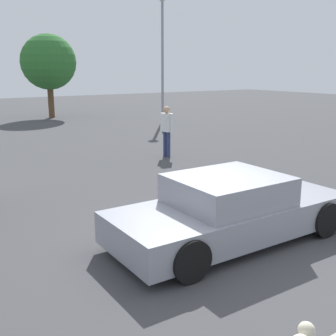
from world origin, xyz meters
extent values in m
plane|color=#424244|center=(0.00, 0.00, 0.00)|extent=(80.00, 80.00, 0.00)
cube|color=gray|center=(0.37, 0.10, 0.42)|extent=(4.40, 1.75, 0.52)
cube|color=gray|center=(0.27, 0.10, 0.93)|extent=(1.85, 1.60, 0.49)
cube|color=slate|center=(1.14, 0.09, 0.93)|extent=(0.07, 1.47, 0.41)
cube|color=slate|center=(-0.60, 0.10, 0.93)|extent=(0.07, 1.47, 0.41)
cylinder|color=black|center=(1.87, 0.90, 0.32)|extent=(0.64, 0.22, 0.64)
cylinder|color=black|center=(1.86, -0.72, 0.32)|extent=(0.64, 0.22, 0.64)
cylinder|color=black|center=(-1.12, 0.92, 0.32)|extent=(0.64, 0.22, 0.64)
cylinder|color=black|center=(-1.13, -0.71, 0.32)|extent=(0.64, 0.22, 0.64)
sphere|color=beige|center=(-1.09, -2.67, 0.32)|extent=(0.18, 0.18, 0.18)
sphere|color=beige|center=(-1.03, -2.65, 0.32)|extent=(0.08, 0.08, 0.08)
cylinder|color=navy|center=(3.37, 6.57, 0.44)|extent=(0.13, 0.13, 0.87)
cylinder|color=navy|center=(3.34, 6.74, 0.44)|extent=(0.13, 0.13, 0.87)
cube|color=white|center=(3.36, 6.66, 1.18)|extent=(0.30, 0.43, 0.62)
cylinder|color=white|center=(3.39, 6.42, 1.12)|extent=(0.09, 0.09, 0.73)
cylinder|color=white|center=(3.32, 6.90, 1.12)|extent=(0.09, 0.09, 0.73)
sphere|color=tan|center=(3.36, 6.66, 1.60)|extent=(0.24, 0.24, 0.24)
cylinder|color=gray|center=(8.64, 15.08, 3.28)|extent=(0.14, 0.14, 6.57)
cylinder|color=brown|center=(3.93, 20.43, 1.05)|extent=(0.36, 0.36, 2.11)
sphere|color=#2D6B2D|center=(3.93, 20.43, 3.34)|extent=(3.30, 3.30, 3.30)
camera|label=1|loc=(-4.36, -5.02, 2.94)|focal=44.50mm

